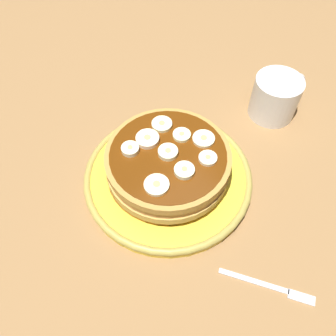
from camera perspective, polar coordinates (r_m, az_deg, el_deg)
The scene contains 14 objects.
ground_plane at distance 57.58cm, azimuth 0.00°, elevation -2.86°, with size 140.00×140.00×3.00cm, color olive.
plate at distance 55.43cm, azimuth 0.00°, elevation -1.44°, with size 26.64×26.64×2.00cm.
pancake_stack at distance 52.87cm, azimuth -0.18°, elevation 0.80°, with size 19.07×19.22×5.47cm.
banana_slice_0 at distance 50.09cm, azimuth -0.29°, elevation 2.30°, with size 2.92×2.92×0.95cm.
banana_slice_1 at distance 52.50cm, azimuth 2.26°, elevation 5.39°, with size 2.71×2.71×0.76cm.
banana_slice_2 at distance 53.90cm, azimuth -1.01°, elevation 7.14°, with size 3.18×3.18×0.76cm.
banana_slice_3 at distance 48.39cm, azimuth 2.59°, elevation -0.49°, with size 2.89×2.89×0.94cm.
banana_slice_4 at distance 51.93cm, azimuth -3.38°, elevation 4.74°, with size 3.51×3.51×0.95cm.
banana_slice_5 at distance 50.05cm, azimuth 6.53°, elevation 1.57°, with size 2.67×2.67×0.76cm.
banana_slice_6 at distance 47.21cm, azimuth -1.87°, elevation -2.83°, with size 3.50×3.50×0.73cm.
banana_slice_7 at distance 50.89cm, azimuth -6.20°, elevation 3.07°, with size 2.62×2.62×1.00cm.
banana_slice_8 at distance 52.29cm, azimuth 5.85°, elevation 4.74°, with size 3.35×3.35×0.69cm.
coffee_mug at distance 66.21cm, azimuth 17.36°, elevation 11.18°, with size 11.42×8.33×7.59cm.
fork at distance 50.73cm, azimuth 16.61°, elevation -18.30°, with size 8.57×11.00×0.50cm.
Camera 1 is at (-17.79, -25.17, 47.14)cm, focal length 37.21 mm.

